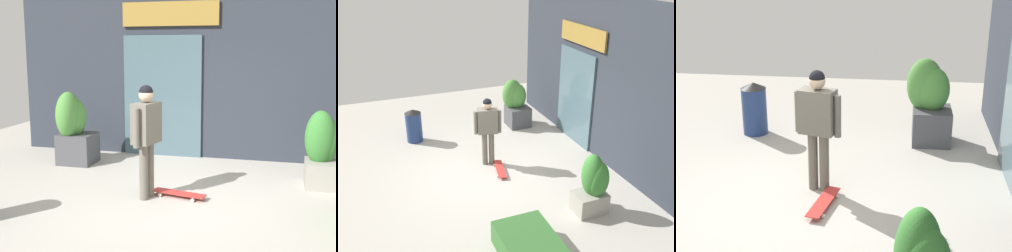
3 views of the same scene
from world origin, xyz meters
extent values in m
plane|color=#B2ADA3|center=(0.00, 0.00, 0.00)|extent=(12.00, 12.00, 0.00)
cube|color=#2D333D|center=(0.00, 2.90, 1.91)|extent=(8.01, 0.25, 3.82)
cube|color=#47606B|center=(-0.94, 2.76, 1.21)|extent=(1.60, 0.06, 2.43)
cube|color=olive|center=(-0.78, 2.74, 2.83)|extent=(1.93, 0.05, 0.47)
cylinder|color=#666056|center=(-0.45, 0.25, 0.41)|extent=(0.13, 0.13, 0.82)
cylinder|color=#666056|center=(-0.49, 0.10, 0.41)|extent=(0.13, 0.13, 0.82)
cube|color=#6B665B|center=(-0.47, 0.18, 1.11)|extent=(0.36, 0.50, 0.58)
cylinder|color=#6B665B|center=(-0.40, 0.44, 1.08)|extent=(0.09, 0.09, 0.55)
cylinder|color=#6B665B|center=(-0.53, -0.09, 1.08)|extent=(0.09, 0.09, 0.55)
sphere|color=beige|center=(-0.47, 0.18, 1.52)|extent=(0.21, 0.21, 0.21)
sphere|color=black|center=(-0.47, 0.18, 1.55)|extent=(0.20, 0.20, 0.20)
cube|color=red|center=(-0.02, 0.31, 0.07)|extent=(0.83, 0.34, 0.02)
cylinder|color=silver|center=(0.26, 0.35, 0.03)|extent=(0.06, 0.04, 0.05)
cylinder|color=silver|center=(0.22, 0.16, 0.03)|extent=(0.06, 0.04, 0.05)
cylinder|color=silver|center=(-0.26, 0.46, 0.03)|extent=(0.06, 0.04, 0.05)
cylinder|color=silver|center=(-0.30, 0.26, 0.03)|extent=(0.06, 0.04, 0.05)
cube|color=gray|center=(2.04, 1.38, 0.20)|extent=(0.48, 0.62, 0.41)
ellipsoid|color=#387A33|center=(2.10, 1.48, 0.73)|extent=(0.37, 0.42, 0.75)
ellipsoid|color=#387A33|center=(2.00, 1.42, 0.78)|extent=(0.46, 0.40, 0.87)
cube|color=#47474C|center=(-2.33, 1.73, 0.29)|extent=(0.65, 0.62, 0.57)
ellipsoid|color=#4C8C3D|center=(-2.37, 1.73, 0.89)|extent=(0.42, 0.54, 0.73)
ellipsoid|color=#4C8C3D|center=(-2.43, 1.60, 0.95)|extent=(0.44, 0.58, 0.87)
camera|label=1|loc=(1.35, -5.59, 2.14)|focal=46.01mm
camera|label=2|loc=(7.31, -2.44, 4.60)|focal=41.57mm
camera|label=3|loc=(5.55, 1.24, 3.25)|focal=54.24mm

